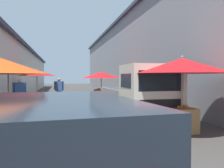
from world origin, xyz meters
name	(u,v)px	position (x,y,z in m)	size (l,w,h in m)	color
ground	(80,104)	(13.50, 0.00, 0.00)	(90.00, 90.00, 0.00)	#3D3A38
building_right_concrete	(173,54)	(15.75, -7.47, 3.45)	(49.80, 7.50, 6.88)	gray
fruit_stall_far_left	(182,71)	(5.34, -2.38, 1.84)	(2.81, 2.81, 2.31)	#9E9EA3
fruit_stall_mid_lane	(101,78)	(15.31, -1.63, 1.62)	(2.81, 2.81, 2.11)	#9E9EA3
fruit_stall_far_right	(9,79)	(7.92, 3.03, 1.60)	(2.34, 2.34, 2.18)	#9E9EA3
fruit_stall_near_right	(38,77)	(13.92, 2.59, 1.66)	(2.32, 2.32, 2.19)	#9E9EA3
hatchback_car	(55,165)	(1.49, 1.27, 0.74)	(4.02, 2.14, 1.45)	#600F14
delivery_truck	(143,94)	(6.88, -1.70, 1.04)	(4.98, 2.10, 2.08)	black
vendor_by_crates	(59,89)	(13.89, 1.30, 0.93)	(0.36, 0.61, 1.62)	navy
vendor_in_shade	(20,92)	(11.08, 3.17, 0.94)	(0.36, 0.61, 1.62)	navy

